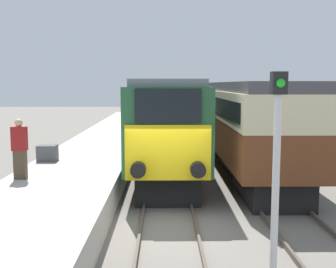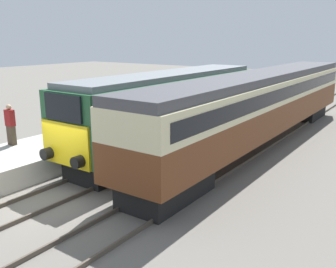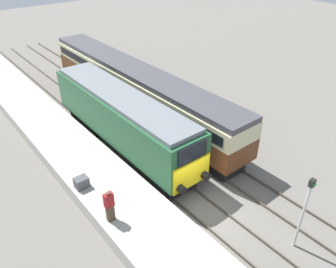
{
  "view_description": "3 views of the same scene",
  "coord_description": "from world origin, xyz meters",
  "px_view_note": "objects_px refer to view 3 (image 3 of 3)",
  "views": [
    {
      "loc": [
        -0.11,
        -10.68,
        3.76
      ],
      "look_at": [
        0.0,
        1.31,
        2.34
      ],
      "focal_mm": 45.0,
      "sensor_mm": 36.0,
      "label": 1
    },
    {
      "loc": [
        10.56,
        -7.24,
        5.52
      ],
      "look_at": [
        1.7,
        5.31,
        1.6
      ],
      "focal_mm": 40.0,
      "sensor_mm": 36.0,
      "label": 2
    },
    {
      "loc": [
        -9.29,
        -8.28,
        12.52
      ],
      "look_at": [
        1.7,
        5.31,
        1.6
      ],
      "focal_mm": 35.0,
      "sensor_mm": 36.0,
      "label": 3
    }
  ],
  "objects_px": {
    "locomotive": "(122,118)",
    "luggage_crate": "(82,183)",
    "signal_post": "(305,209)",
    "person_on_platform": "(109,205)",
    "passenger_carriage": "(135,85)"
  },
  "relations": [
    {
      "from": "luggage_crate",
      "to": "passenger_carriage",
      "type": "bearing_deg",
      "value": 39.74
    },
    {
      "from": "locomotive",
      "to": "signal_post",
      "type": "height_order",
      "value": "signal_post"
    },
    {
      "from": "person_on_platform",
      "to": "luggage_crate",
      "type": "relative_size",
      "value": 2.62
    },
    {
      "from": "locomotive",
      "to": "luggage_crate",
      "type": "distance_m",
      "value": 5.49
    },
    {
      "from": "luggage_crate",
      "to": "locomotive",
      "type": "bearing_deg",
      "value": 33.81
    },
    {
      "from": "person_on_platform",
      "to": "luggage_crate",
      "type": "bearing_deg",
      "value": 90.12
    },
    {
      "from": "passenger_carriage",
      "to": "signal_post",
      "type": "bearing_deg",
      "value": -96.25
    },
    {
      "from": "passenger_carriage",
      "to": "person_on_platform",
      "type": "distance_m",
      "value": 12.4
    },
    {
      "from": "locomotive",
      "to": "person_on_platform",
      "type": "distance_m",
      "value": 7.5
    },
    {
      "from": "person_on_platform",
      "to": "passenger_carriage",
      "type": "bearing_deg",
      "value": 50.46
    },
    {
      "from": "person_on_platform",
      "to": "signal_post",
      "type": "xyz_separation_m",
      "value": [
        6.18,
        -5.97,
        0.53
      ]
    },
    {
      "from": "person_on_platform",
      "to": "luggage_crate",
      "type": "height_order",
      "value": "person_on_platform"
    },
    {
      "from": "person_on_platform",
      "to": "locomotive",
      "type": "bearing_deg",
      "value": 53.2
    },
    {
      "from": "locomotive",
      "to": "person_on_platform",
      "type": "relative_size",
      "value": 7.49
    },
    {
      "from": "signal_post",
      "to": "passenger_carriage",
      "type": "bearing_deg",
      "value": 83.75
    }
  ]
}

